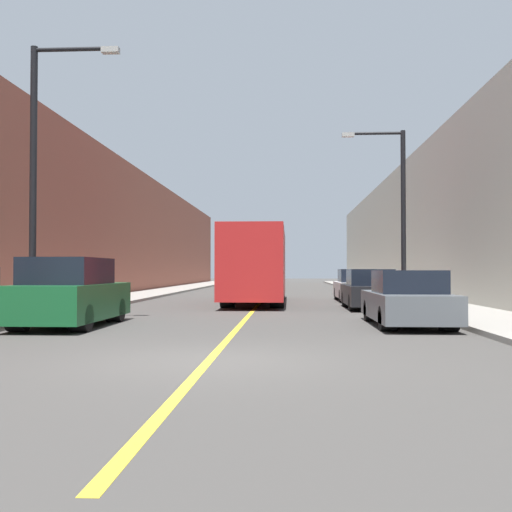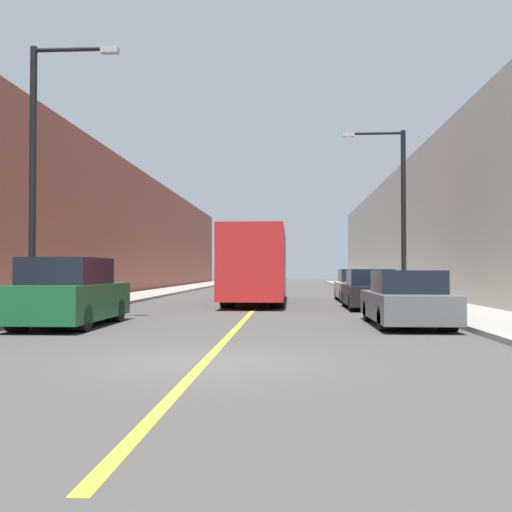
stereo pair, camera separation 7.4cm
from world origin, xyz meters
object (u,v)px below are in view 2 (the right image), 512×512
object	(u,v)px
parked_suv_left	(69,295)
street_lamp_left	(40,163)
car_right_near	(406,301)
street_lamp_right	(398,204)
bus	(257,264)
car_right_far	(356,287)
car_right_mid	(369,291)

from	to	relation	value
parked_suv_left	street_lamp_left	distance (m)	4.09
car_right_near	street_lamp_right	distance (m)	9.18
car_right_near	street_lamp_right	world-z (taller)	street_lamp_right
bus	street_lamp_right	bearing A→B (deg)	-23.34
car_right_far	parked_suv_left	bearing A→B (deg)	-123.61
car_right_near	car_right_mid	distance (m)	7.10
car_right_mid	car_right_far	xyz separation A→B (m)	(0.15, 5.88, 0.01)
street_lamp_left	street_lamp_right	xyz separation A→B (m)	(11.53, 7.92, -0.37)
parked_suv_left	car_right_mid	distance (m)	11.80
street_lamp_left	street_lamp_right	distance (m)	13.99
parked_suv_left	street_lamp_left	bearing A→B (deg)	139.52
car_right_far	street_lamp_right	world-z (taller)	street_lamp_right
car_right_mid	car_right_far	size ratio (longest dim) A/B	0.95
bus	car_right_near	xyz separation A→B (m)	(4.61, -10.92, -1.09)
parked_suv_left	car_right_near	distance (m)	8.98
car_right_near	car_right_far	distance (m)	12.98
street_lamp_left	car_right_far	bearing A→B (deg)	50.40
street_lamp_left	bus	bearing A→B (deg)	61.62
car_right_far	street_lamp_right	size ratio (longest dim) A/B	0.65
car_right_near	street_lamp_left	distance (m)	10.98
car_right_mid	car_right_near	bearing A→B (deg)	-89.58
parked_suv_left	street_lamp_right	bearing A→B (deg)	41.41
car_right_near	street_lamp_left	size ratio (longest dim) A/B	0.60
car_right_far	car_right_mid	bearing A→B (deg)	-91.43
car_right_mid	street_lamp_left	distance (m)	12.77
bus	car_right_far	distance (m)	5.24
bus	car_right_far	world-z (taller)	bus
car_right_near	car_right_far	xyz separation A→B (m)	(0.09, 12.98, 0.02)
car_right_near	street_lamp_right	xyz separation A→B (m)	(1.27, 8.38, 3.52)
car_right_near	car_right_far	size ratio (longest dim) A/B	1.00
car_right_mid	car_right_far	bearing A→B (deg)	88.57
car_right_far	street_lamp_left	world-z (taller)	street_lamp_left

